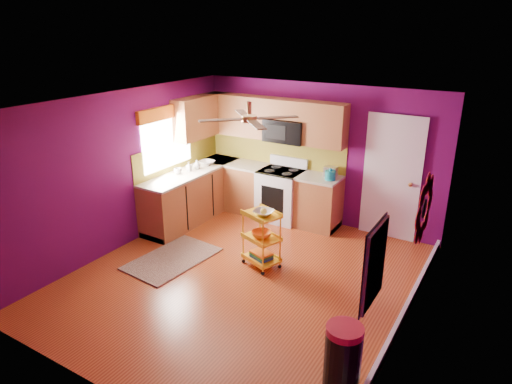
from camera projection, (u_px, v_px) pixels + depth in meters
The scene contains 18 objects.
ground at pixel (243, 278), 6.55m from camera, with size 5.00×5.00×0.00m, color maroon.
room_envelope at pixel (243, 171), 5.97m from camera, with size 4.54×5.04×2.52m.
lower_cabinets at pixel (234, 195), 8.51m from camera, with size 2.81×2.31×0.94m.
electric_range at pixel (281, 194), 8.40m from camera, with size 0.76×0.66×1.13m.
upper_cabinetry at pixel (249, 120), 8.27m from camera, with size 2.80×2.30×1.26m.
left_window at pixel (166, 128), 7.86m from camera, with size 0.08×1.35×1.08m.
panel_door at pixel (392, 179), 7.52m from camera, with size 0.95×0.11×2.15m.
right_wall_art at pixel (405, 230), 4.70m from camera, with size 0.04×2.74×1.04m.
ceiling_fan at pixel (249, 118), 5.92m from camera, with size 1.01×1.01×0.26m.
shag_rug at pixel (173, 259), 7.07m from camera, with size 0.87×1.41×0.02m, color black.
rolling_cart at pixel (262, 236), 6.73m from camera, with size 0.63×0.54×0.95m.
trash_can at pixel (343, 357), 4.50m from camera, with size 0.41×0.43×0.71m.
teal_kettle at pixel (330, 175), 7.73m from camera, with size 0.18×0.18×0.21m.
toaster at pixel (331, 172), 7.89m from camera, with size 0.22×0.15×0.18m, color beige.
soap_bottle_a at pixel (189, 166), 8.18m from camera, with size 0.08×0.08×0.17m, color #EA3F72.
soap_bottle_b at pixel (197, 164), 8.31m from camera, with size 0.13×0.13×0.17m, color white.
counter_dish at pixel (207, 163), 8.59m from camera, with size 0.28×0.28×0.07m, color white.
counter_cup at pixel (178, 171), 8.04m from camera, with size 0.13×0.13×0.11m, color white.
Camera 1 is at (3.11, -4.79, 3.45)m, focal length 32.00 mm.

